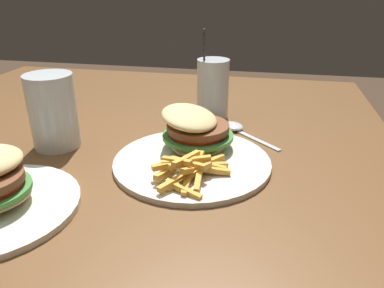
% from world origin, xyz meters
% --- Properties ---
extents(dining_table, '(1.35, 1.17, 0.78)m').
position_xyz_m(dining_table, '(0.00, 0.00, 0.67)').
color(dining_table, brown).
rests_on(dining_table, ground_plane).
extents(meal_plate_near, '(0.28, 0.28, 0.09)m').
position_xyz_m(meal_plate_near, '(0.05, -0.19, 0.81)').
color(meal_plate_near, silver).
rests_on(meal_plate_near, dining_table).
extents(beer_glass, '(0.09, 0.09, 0.15)m').
position_xyz_m(beer_glass, '(0.05, 0.09, 0.85)').
color(beer_glass, silver).
rests_on(beer_glass, dining_table).
extents(juice_glass, '(0.08, 0.08, 0.21)m').
position_xyz_m(juice_glass, '(0.28, -0.19, 0.84)').
color(juice_glass, silver).
rests_on(juice_glass, dining_table).
extents(spoon, '(0.13, 0.14, 0.01)m').
position_xyz_m(spoon, '(0.20, -0.25, 0.78)').
color(spoon, silver).
rests_on(spoon, dining_table).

